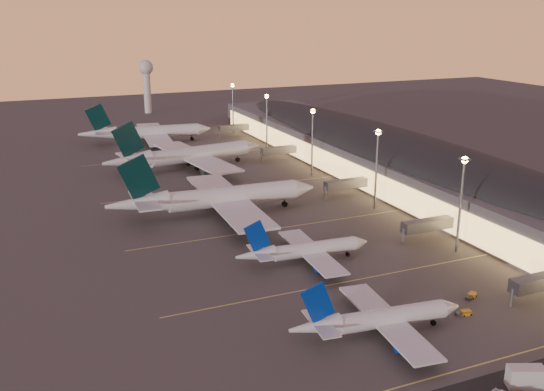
{
  "coord_description": "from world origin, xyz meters",
  "views": [
    {
      "loc": [
        -68.08,
        -118.09,
        61.25
      ],
      "look_at": [
        2.0,
        45.0,
        7.0
      ],
      "focal_mm": 40.0,
      "sensor_mm": 36.0,
      "label": 1
    }
  ],
  "objects_px": {
    "airliner_narrow_north": "(304,250)",
    "radar_tower": "(146,77)",
    "airliner_wide_far": "(147,132)",
    "airliner_narrow_south": "(378,319)",
    "baggage_tug_a": "(464,313)",
    "baggage_tug_b": "(471,296)",
    "airliner_wide_mid": "(186,155)",
    "airliner_wide_near": "(216,198)",
    "catering_truck_a": "(528,378)"
  },
  "relations": [
    {
      "from": "airliner_narrow_north",
      "to": "radar_tower",
      "type": "height_order",
      "value": "radar_tower"
    },
    {
      "from": "airliner_wide_far",
      "to": "airliner_narrow_south",
      "type": "bearing_deg",
      "value": -83.8
    },
    {
      "from": "baggage_tug_a",
      "to": "baggage_tug_b",
      "type": "height_order",
      "value": "baggage_tug_b"
    },
    {
      "from": "radar_tower",
      "to": "airliner_wide_mid",
      "type": "bearing_deg",
      "value": -96.26
    },
    {
      "from": "airliner_narrow_south",
      "to": "airliner_wide_near",
      "type": "distance_m",
      "value": 82.77
    },
    {
      "from": "airliner_narrow_north",
      "to": "radar_tower",
      "type": "bearing_deg",
      "value": 90.46
    },
    {
      "from": "baggage_tug_a",
      "to": "catering_truck_a",
      "type": "height_order",
      "value": "catering_truck_a"
    },
    {
      "from": "airliner_wide_near",
      "to": "baggage_tug_b",
      "type": "xyz_separation_m",
      "value": [
        34.12,
        -77.22,
        -5.04
      ]
    },
    {
      "from": "baggage_tug_a",
      "to": "radar_tower",
      "type": "bearing_deg",
      "value": 97.42
    },
    {
      "from": "airliner_narrow_north",
      "to": "airliner_wide_near",
      "type": "xyz_separation_m",
      "value": [
        -8.65,
        44.6,
        2.21
      ]
    },
    {
      "from": "airliner_wide_near",
      "to": "radar_tower",
      "type": "bearing_deg",
      "value": 85.93
    },
    {
      "from": "baggage_tug_a",
      "to": "airliner_wide_far",
      "type": "bearing_deg",
      "value": 103.55
    },
    {
      "from": "airliner_narrow_south",
      "to": "catering_truck_a",
      "type": "xyz_separation_m",
      "value": [
        13.94,
        -24.87,
        -1.62
      ]
    },
    {
      "from": "airliner_wide_near",
      "to": "airliner_narrow_north",
      "type": "bearing_deg",
      "value": -76.67
    },
    {
      "from": "airliner_wide_near",
      "to": "baggage_tug_b",
      "type": "height_order",
      "value": "airliner_wide_near"
    },
    {
      "from": "catering_truck_a",
      "to": "radar_tower",
      "type": "bearing_deg",
      "value": 111.77
    },
    {
      "from": "airliner_narrow_south",
      "to": "airliner_wide_near",
      "type": "xyz_separation_m",
      "value": [
        -6.14,
        82.51,
        2.12
      ]
    },
    {
      "from": "catering_truck_a",
      "to": "airliner_wide_mid",
      "type": "bearing_deg",
      "value": 116.77
    },
    {
      "from": "airliner_narrow_north",
      "to": "baggage_tug_b",
      "type": "relative_size",
      "value": 9.8
    },
    {
      "from": "airliner_narrow_south",
      "to": "airliner_wide_far",
      "type": "relative_size",
      "value": 0.58
    },
    {
      "from": "radar_tower",
      "to": "baggage_tug_b",
      "type": "xyz_separation_m",
      "value": [
        10.92,
        -283.28,
        -21.41
      ]
    },
    {
      "from": "airliner_narrow_south",
      "to": "catering_truck_a",
      "type": "relative_size",
      "value": 5.12
    },
    {
      "from": "baggage_tug_b",
      "to": "baggage_tug_a",
      "type": "bearing_deg",
      "value": -166.19
    },
    {
      "from": "airliner_wide_near",
      "to": "catering_truck_a",
      "type": "bearing_deg",
      "value": -77.05
    },
    {
      "from": "baggage_tug_a",
      "to": "catering_truck_a",
      "type": "relative_size",
      "value": 0.5
    },
    {
      "from": "airliner_narrow_north",
      "to": "baggage_tug_a",
      "type": "height_order",
      "value": "airliner_narrow_north"
    },
    {
      "from": "airliner_narrow_south",
      "to": "baggage_tug_a",
      "type": "bearing_deg",
      "value": 4.84
    },
    {
      "from": "airliner_narrow_north",
      "to": "airliner_wide_mid",
      "type": "bearing_deg",
      "value": 94.61
    },
    {
      "from": "airliner_narrow_south",
      "to": "baggage_tug_b",
      "type": "xyz_separation_m",
      "value": [
        27.98,
        5.3,
        -2.92
      ]
    },
    {
      "from": "airliner_narrow_south",
      "to": "airliner_wide_far",
      "type": "distance_m",
      "value": 198.4
    },
    {
      "from": "airliner_narrow_south",
      "to": "radar_tower",
      "type": "relative_size",
      "value": 1.13
    },
    {
      "from": "baggage_tug_a",
      "to": "airliner_narrow_south",
      "type": "bearing_deg",
      "value": -174.5
    },
    {
      "from": "airliner_narrow_south",
      "to": "baggage_tug_b",
      "type": "distance_m",
      "value": 28.62
    },
    {
      "from": "airliner_wide_far",
      "to": "baggage_tug_a",
      "type": "height_order",
      "value": "airliner_wide_far"
    },
    {
      "from": "airliner_narrow_south",
      "to": "catering_truck_a",
      "type": "height_order",
      "value": "airliner_narrow_south"
    },
    {
      "from": "catering_truck_a",
      "to": "airliner_narrow_north",
      "type": "bearing_deg",
      "value": 122.66
    },
    {
      "from": "baggage_tug_b",
      "to": "catering_truck_a",
      "type": "distance_m",
      "value": 33.3
    },
    {
      "from": "radar_tower",
      "to": "baggage_tug_b",
      "type": "relative_size",
      "value": 8.91
    },
    {
      "from": "airliner_wide_far",
      "to": "airliner_wide_mid",
      "type": "bearing_deg",
      "value": -80.55
    },
    {
      "from": "airliner_narrow_north",
      "to": "radar_tower",
      "type": "xyz_separation_m",
      "value": [
        14.55,
        250.67,
        18.57
      ]
    },
    {
      "from": "airliner_wide_mid",
      "to": "baggage_tug_a",
      "type": "distance_m",
      "value": 144.13
    },
    {
      "from": "airliner_wide_mid",
      "to": "radar_tower",
      "type": "relative_size",
      "value": 2.08
    },
    {
      "from": "airliner_narrow_north",
      "to": "catering_truck_a",
      "type": "xyz_separation_m",
      "value": [
        11.43,
        -62.78,
        -1.54
      ]
    },
    {
      "from": "airliner_wide_mid",
      "to": "airliner_narrow_south",
      "type": "bearing_deg",
      "value": -98.81
    },
    {
      "from": "airliner_wide_far",
      "to": "baggage_tug_b",
      "type": "bearing_deg",
      "value": -75.56
    },
    {
      "from": "airliner_wide_near",
      "to": "baggage_tug_b",
      "type": "distance_m",
      "value": 84.57
    },
    {
      "from": "baggage_tug_b",
      "to": "airliner_narrow_south",
      "type": "bearing_deg",
      "value": 164.47
    },
    {
      "from": "airliner_narrow_north",
      "to": "airliner_wide_far",
      "type": "bearing_deg",
      "value": 95.77
    },
    {
      "from": "airliner_narrow_north",
      "to": "catering_truck_a",
      "type": "relative_size",
      "value": 5.0
    },
    {
      "from": "baggage_tug_a",
      "to": "airliner_narrow_north",
      "type": "bearing_deg",
      "value": 122.6
    }
  ]
}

